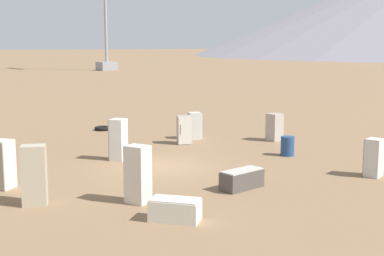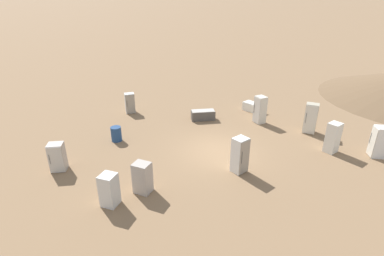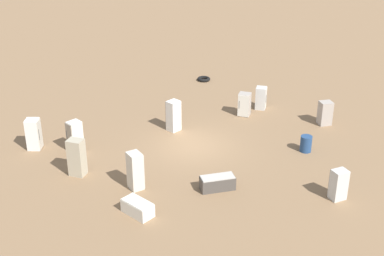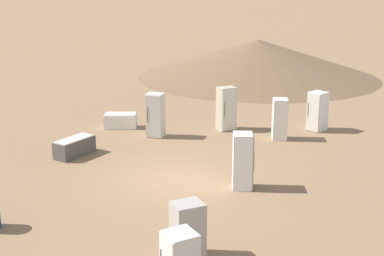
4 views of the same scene
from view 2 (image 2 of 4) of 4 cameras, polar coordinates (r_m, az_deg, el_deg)
name	(u,v)px [view 2 (image 2 of 4)]	position (r m, az deg, el deg)	size (l,w,h in m)	color
ground_plane	(217,150)	(16.98, 4.86, -4.20)	(1000.00, 1000.00, 0.00)	#846647
discarded_fridge_0	(130,103)	(22.45, -11.74, 4.67)	(0.76, 0.81, 1.47)	silver
discarded_fridge_1	(379,142)	(18.76, 32.05, -2.26)	(0.76, 0.80, 1.72)	white
discarded_fridge_2	(143,178)	(13.41, -9.39, -9.30)	(0.88, 0.91, 1.43)	#A89E93
discarded_fridge_3	(57,157)	(16.19, -24.28, -5.07)	(0.74, 0.78, 1.43)	#A89E93
discarded_fridge_4	(333,138)	(18.11, 25.27, -1.66)	(0.89, 0.91, 1.72)	silver
discarded_fridge_5	(260,110)	(20.65, 12.83, 3.41)	(0.87, 0.84, 1.86)	beige
discarded_fridge_6	(203,115)	(20.85, 2.11, 2.48)	(0.87, 1.69, 0.68)	#4C4742
discarded_fridge_7	(109,190)	(12.96, -15.53, -11.29)	(0.82, 0.83, 1.43)	silver
discarded_fridge_8	(253,107)	(22.84, 11.47, 3.93)	(1.56, 1.48, 0.65)	silver
discarded_fridge_9	(311,118)	(20.07, 21.66, 1.72)	(0.89, 0.93, 1.91)	#B2A88E
discarded_fridge_10	(240,155)	(14.73, 9.12, -5.14)	(0.91, 0.91, 1.82)	white
rusty_barrel	(116,134)	(18.34, -14.23, -1.10)	(0.61, 0.61, 0.88)	navy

